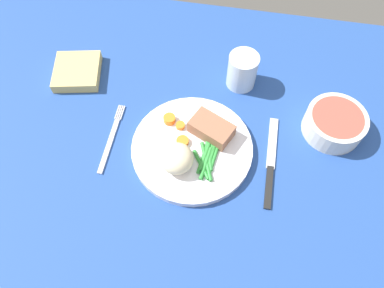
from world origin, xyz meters
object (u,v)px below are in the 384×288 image
Objects in this scene: meat_portion at (211,129)px; water_glass at (242,73)px; salad_bowl at (335,123)px; knife at (271,163)px; napkin at (77,71)px; dinner_plate at (192,148)px; fork at (111,138)px.

water_glass is (4.43, 15.43, 0.28)cm from meat_portion.
water_glass is 0.66× the size of salad_bowl.
napkin is (-45.42, 15.25, 0.96)cm from knife.
knife is 15.93cm from salad_bowl.
meat_portion is 0.69× the size of salad_bowl.
dinner_plate is 5.60cm from meat_portion.
meat_portion is 16.05cm from water_glass.
napkin is at bearing 175.04° from salad_bowl.
napkin is (-37.11, -4.31, -2.29)cm from water_glass.
salad_bowl is (11.90, 10.28, 2.56)cm from knife.
dinner_plate is at bearing -130.60° from meat_portion.
meat_portion is 25.39cm from salad_bowl.
water_glass is 37.43cm from napkin.
salad_bowl is at bearing 9.11° from fork.
dinner_plate is at bearing 177.36° from knife.
knife is at bearing -139.19° from salad_bowl.
fork is 33.04cm from knife.
meat_portion is at bearing 160.37° from knife.
water_glass reaches higher than salad_bowl.
water_glass is at bearing 34.57° from fork.
fork is 46.17cm from salad_bowl.
dinner_plate is at bearing -2.87° from fork.
salad_bowl reaches higher than fork.
meat_portion is at bearing 7.70° from fork.
knife is 2.52× the size of water_glass.
fork is at bearing -179.13° from dinner_plate.
salad_bowl is at bearing 13.99° from meat_portion.
dinner_plate is 2.87× the size of meat_portion.
salad_bowl is 1.17× the size of napkin.
water_glass reaches higher than dinner_plate.
meat_portion is 34.58cm from napkin.
dinner_plate reaches higher than fork.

